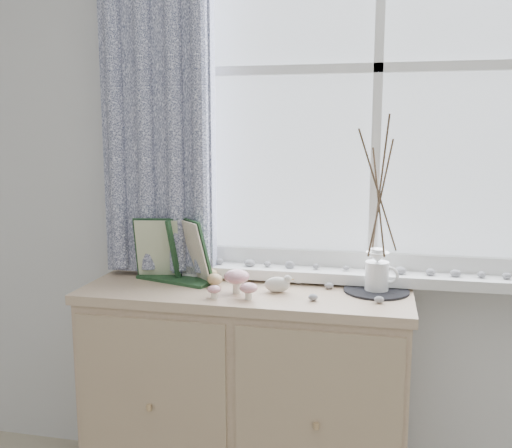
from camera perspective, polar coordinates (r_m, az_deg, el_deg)
name	(u,v)px	position (r m, az deg, el deg)	size (l,w,h in m)	color
sideboard	(246,397)	(2.25, -1.04, -16.93)	(1.20, 0.45, 0.85)	tan
botanical_book	(172,251)	(2.18, -8.40, -2.65)	(0.36, 0.13, 0.25)	#1D3E22
toadstool_cluster	(237,281)	(2.01, -1.94, -5.75)	(0.18, 0.15, 0.09)	white
wooden_eggs	(212,277)	(2.17, -4.40, -5.27)	(0.10, 0.11, 0.07)	tan
songbird_figurine	(277,284)	(2.05, 2.14, -5.98)	(0.12, 0.06, 0.06)	beige
crocheted_doily	(376,291)	(2.11, 11.94, -6.55)	(0.23, 0.23, 0.01)	black
twig_pitcher	(380,191)	(2.04, 12.28, 3.27)	(0.29, 0.29, 0.64)	white
sideboard_pebbles	(329,291)	(2.05, 7.29, -6.63)	(0.33, 0.23, 0.02)	#979699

